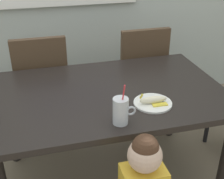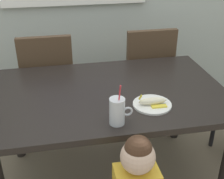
{
  "view_description": "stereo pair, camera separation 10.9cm",
  "coord_description": "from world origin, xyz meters",
  "px_view_note": "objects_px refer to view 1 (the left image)",
  "views": [
    {
      "loc": [
        -0.41,
        -1.66,
        1.67
      ],
      "look_at": [
        0.0,
        -0.1,
        0.81
      ],
      "focal_mm": 48.34,
      "sensor_mm": 36.0,
      "label": 1
    },
    {
      "loc": [
        -0.31,
        -1.69,
        1.67
      ],
      "look_at": [
        0.0,
        -0.1,
        0.81
      ],
      "focal_mm": 48.34,
      "sensor_mm": 36.0,
      "label": 2
    }
  ],
  "objects_px": {
    "milk_cup": "(121,112)",
    "dining_chair_left": "(42,82)",
    "snack_plate": "(153,103)",
    "peeled_banana": "(154,100)",
    "dining_chair_right": "(139,71)",
    "dining_table": "(108,103)"
  },
  "relations": [
    {
      "from": "dining_chair_right",
      "to": "snack_plate",
      "type": "distance_m",
      "value": 0.97
    },
    {
      "from": "snack_plate",
      "to": "peeled_banana",
      "type": "height_order",
      "value": "peeled_banana"
    },
    {
      "from": "snack_plate",
      "to": "peeled_banana",
      "type": "distance_m",
      "value": 0.03
    },
    {
      "from": "dining_chair_right",
      "to": "dining_table",
      "type": "bearing_deg",
      "value": 55.66
    },
    {
      "from": "dining_chair_right",
      "to": "milk_cup",
      "type": "distance_m",
      "value": 1.2
    },
    {
      "from": "milk_cup",
      "to": "dining_chair_left",
      "type": "bearing_deg",
      "value": 109.75
    },
    {
      "from": "dining_table",
      "to": "dining_chair_left",
      "type": "height_order",
      "value": "dining_chair_left"
    },
    {
      "from": "dining_chair_right",
      "to": "snack_plate",
      "type": "xyz_separation_m",
      "value": [
        -0.25,
        -0.91,
        0.22
      ]
    },
    {
      "from": "milk_cup",
      "to": "snack_plate",
      "type": "xyz_separation_m",
      "value": [
        0.24,
        0.14,
        -0.06
      ]
    },
    {
      "from": "dining_chair_left",
      "to": "milk_cup",
      "type": "distance_m",
      "value": 1.15
    },
    {
      "from": "dining_chair_left",
      "to": "snack_plate",
      "type": "xyz_separation_m",
      "value": [
        0.62,
        -0.91,
        0.22
      ]
    },
    {
      "from": "snack_plate",
      "to": "peeled_banana",
      "type": "bearing_deg",
      "value": -81.45
    },
    {
      "from": "dining_chair_right",
      "to": "milk_cup",
      "type": "height_order",
      "value": "milk_cup"
    },
    {
      "from": "dining_chair_right",
      "to": "snack_plate",
      "type": "bearing_deg",
      "value": 74.79
    },
    {
      "from": "milk_cup",
      "to": "peeled_banana",
      "type": "xyz_separation_m",
      "value": [
        0.24,
        0.14,
        -0.04
      ]
    },
    {
      "from": "dining_chair_left",
      "to": "peeled_banana",
      "type": "bearing_deg",
      "value": 124.11
    },
    {
      "from": "dining_chair_left",
      "to": "dining_chair_right",
      "type": "xyz_separation_m",
      "value": [
        0.87,
        0.0,
        0.0
      ]
    },
    {
      "from": "dining_chair_right",
      "to": "peeled_banana",
      "type": "relative_size",
      "value": 5.56
    },
    {
      "from": "dining_chair_right",
      "to": "milk_cup",
      "type": "xyz_separation_m",
      "value": [
        -0.49,
        -1.06,
        0.28
      ]
    },
    {
      "from": "milk_cup",
      "to": "peeled_banana",
      "type": "bearing_deg",
      "value": 29.19
    },
    {
      "from": "dining_table",
      "to": "peeled_banana",
      "type": "distance_m",
      "value": 0.35
    },
    {
      "from": "dining_table",
      "to": "snack_plate",
      "type": "height_order",
      "value": "snack_plate"
    }
  ]
}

